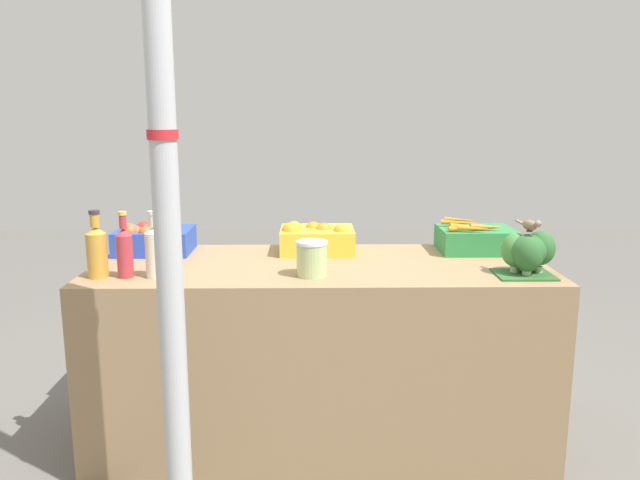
% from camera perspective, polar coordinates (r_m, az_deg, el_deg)
% --- Properties ---
extents(ground_plane, '(10.00, 10.00, 0.00)m').
position_cam_1_polar(ground_plane, '(2.93, 0.00, -17.31)').
color(ground_plane, '#605E59').
extents(market_table, '(1.90, 0.76, 0.79)m').
position_cam_1_polar(market_table, '(2.76, 0.00, -10.11)').
color(market_table, '#937551').
rests_on(market_table, ground_plane).
extents(support_pole, '(0.09, 0.09, 2.50)m').
position_cam_1_polar(support_pole, '(1.95, -14.05, 6.47)').
color(support_pole, '#B7BABF').
rests_on(support_pole, ground_plane).
extents(apple_crate, '(0.33, 0.27, 0.15)m').
position_cam_1_polar(apple_crate, '(2.93, -15.09, 0.15)').
color(apple_crate, '#2847B7').
rests_on(apple_crate, market_table).
extents(orange_crate, '(0.33, 0.27, 0.14)m').
position_cam_1_polar(orange_crate, '(2.84, -0.35, 0.14)').
color(orange_crate, gold).
rests_on(orange_crate, market_table).
extents(carrot_crate, '(0.33, 0.28, 0.14)m').
position_cam_1_polar(carrot_crate, '(2.94, 14.02, 0.12)').
color(carrot_crate, '#2D8442').
rests_on(carrot_crate, market_table).
extents(broccoli_pile, '(0.23, 0.21, 0.17)m').
position_cam_1_polar(broccoli_pile, '(2.56, 18.44, -1.05)').
color(broccoli_pile, '#2D602D').
rests_on(broccoli_pile, market_table).
extents(juice_bottle_amber, '(0.08, 0.08, 0.26)m').
position_cam_1_polar(juice_bottle_amber, '(2.54, -19.74, -0.87)').
color(juice_bottle_amber, gold).
rests_on(juice_bottle_amber, market_table).
extents(juice_bottle_ruby, '(0.06, 0.06, 0.26)m').
position_cam_1_polar(juice_bottle_ruby, '(2.51, -17.43, -0.94)').
color(juice_bottle_ruby, '#B2333D').
rests_on(juice_bottle_ruby, market_table).
extents(juice_bottle_cloudy, '(0.07, 0.07, 0.26)m').
position_cam_1_polar(juice_bottle_cloudy, '(2.48, -14.89, -0.89)').
color(juice_bottle_cloudy, beige).
rests_on(juice_bottle_cloudy, market_table).
extents(pickle_jar, '(0.12, 0.12, 0.14)m').
position_cam_1_polar(pickle_jar, '(2.42, -0.76, -1.70)').
color(pickle_jar, '#B2C684').
rests_on(pickle_jar, market_table).
extents(sparrow_bird, '(0.07, 0.13, 0.05)m').
position_cam_1_polar(sparrow_bird, '(2.53, 18.70, 1.31)').
color(sparrow_bird, '#4C3D2D').
rests_on(sparrow_bird, broccoli_pile).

